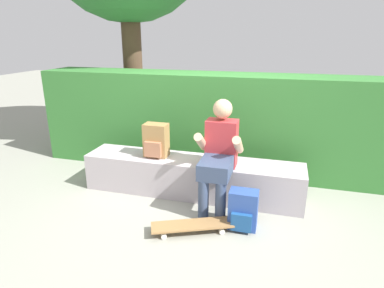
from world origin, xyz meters
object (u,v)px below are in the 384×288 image
Objects in this scene: person_skater at (219,152)px; backpack_on_ground at (243,210)px; backpack_on_bench at (156,141)px; bench_main at (192,176)px; skateboard_near_person at (192,225)px.

person_skater is 2.98× the size of backpack_on_ground.
person_skater is 2.98× the size of backpack_on_bench.
skateboard_near_person is (0.23, -0.80, -0.15)m from bench_main.
skateboard_near_person is at bearing -74.08° from bench_main.
skateboard_near_person is 2.03× the size of backpack_on_ground.
backpack_on_bench is at bearing 165.51° from person_skater.
backpack_on_bench reaches higher than skateboard_near_person.
skateboard_near_person is 1.18m from backpack_on_bench.
backpack_on_ground is at bearing -40.49° from bench_main.
person_skater reaches higher than bench_main.
bench_main is at bearing 139.51° from backpack_on_ground.
skateboard_near_person is at bearing -155.37° from backpack_on_ground.
person_skater is at bearing 131.43° from backpack_on_ground.
backpack_on_bench is (-0.44, -0.01, 0.41)m from bench_main.
bench_main is 6.49× the size of backpack_on_ground.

